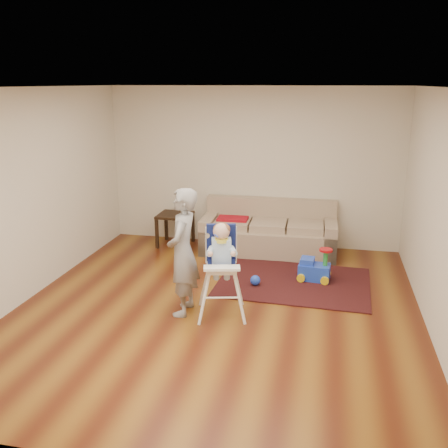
% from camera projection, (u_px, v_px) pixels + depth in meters
% --- Properties ---
extents(ground, '(5.50, 5.50, 0.00)m').
position_uv_depth(ground, '(217.00, 309.00, 6.29)').
color(ground, '#4F1E0D').
rests_on(ground, ground).
extents(room_envelope, '(5.04, 5.52, 2.72)m').
position_uv_depth(room_envelope, '(226.00, 155.00, 6.27)').
color(room_envelope, silver).
rests_on(room_envelope, ground).
extents(sofa, '(2.23, 0.97, 0.85)m').
position_uv_depth(sofa, '(269.00, 228.00, 8.27)').
color(sofa, tan).
rests_on(sofa, ground).
extents(side_table, '(0.56, 0.56, 0.56)m').
position_uv_depth(side_table, '(175.00, 229.00, 8.69)').
color(side_table, black).
rests_on(side_table, ground).
extents(area_rug, '(2.16, 1.66, 0.02)m').
position_uv_depth(area_rug, '(294.00, 282.00, 7.11)').
color(area_rug, black).
rests_on(area_rug, ground).
extents(ride_on_toy, '(0.46, 0.35, 0.48)m').
position_uv_depth(ride_on_toy, '(315.00, 264.00, 7.12)').
color(ride_on_toy, blue).
rests_on(ride_on_toy, area_rug).
extents(toy_ball, '(0.14, 0.14, 0.14)m').
position_uv_depth(toy_ball, '(255.00, 280.00, 6.96)').
color(toy_ball, blue).
rests_on(toy_ball, area_rug).
extents(high_chair, '(0.66, 0.66, 1.18)m').
position_uv_depth(high_chair, '(222.00, 271.00, 5.99)').
color(high_chair, white).
rests_on(high_chair, ground).
extents(adult, '(0.39, 0.58, 1.57)m').
position_uv_depth(adult, '(183.00, 252.00, 5.99)').
color(adult, gray).
rests_on(adult, ground).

